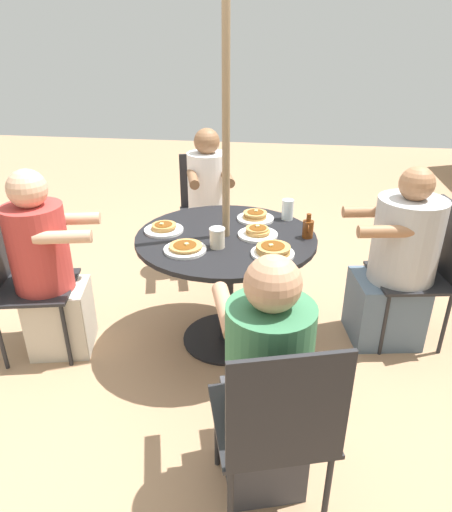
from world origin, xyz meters
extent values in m
plane|color=tan|center=(0.00, 0.00, 0.00)|extent=(12.00, 12.00, 0.00)
cylinder|color=black|center=(0.00, 0.00, 0.01)|extent=(0.55, 0.55, 0.01)
cylinder|color=black|center=(0.00, 0.00, 0.35)|extent=(0.09, 0.09, 0.70)
cylinder|color=black|center=(0.00, 0.00, 0.71)|extent=(1.04, 1.04, 0.03)
cylinder|color=#846B4C|center=(0.00, 0.00, 1.20)|extent=(0.04, 0.04, 2.41)
cylinder|color=#232326|center=(0.03, -0.95, 0.21)|extent=(0.02, 0.02, 0.42)
cylinder|color=#232326|center=(0.39, -0.87, 0.21)|extent=(0.02, 0.02, 0.42)
cylinder|color=#232326|center=(0.11, -1.31, 0.21)|extent=(0.02, 0.02, 0.42)
cylinder|color=#232326|center=(0.47, -1.23, 0.21)|extent=(0.02, 0.02, 0.42)
cube|color=#232326|center=(0.25, -1.09, 0.43)|extent=(0.52, 0.52, 0.02)
cube|color=beige|center=(0.22, -0.98, 0.21)|extent=(0.38, 0.41, 0.42)
cylinder|color=#B73833|center=(0.23, -1.03, 0.68)|extent=(0.33, 0.33, 0.51)
sphere|color=#DBA884|center=(0.23, -1.03, 1.03)|extent=(0.21, 0.21, 0.21)
cylinder|color=#DBA884|center=(0.06, -0.88, 0.80)|extent=(0.13, 0.31, 0.07)
cylinder|color=#DBA884|center=(0.32, -0.83, 0.80)|extent=(0.13, 0.31, 0.07)
cylinder|color=#232326|center=(0.95, 0.10, 0.21)|extent=(0.02, 0.02, 0.42)
cylinder|color=#232326|center=(0.84, 0.45, 0.21)|extent=(0.02, 0.02, 0.42)
cylinder|color=#232326|center=(1.30, 0.20, 0.21)|extent=(0.02, 0.02, 0.42)
cylinder|color=#232326|center=(1.19, 0.55, 0.21)|extent=(0.02, 0.02, 0.42)
cube|color=#232326|center=(1.07, 0.33, 0.43)|extent=(0.54, 0.54, 0.02)
cube|color=#232326|center=(1.27, 0.39, 0.67)|extent=(0.14, 0.40, 0.45)
cube|color=#3D3D42|center=(0.97, 0.29, 0.21)|extent=(0.42, 0.40, 0.42)
cylinder|color=#38754C|center=(1.01, 0.31, 0.66)|extent=(0.33, 0.33, 0.48)
sphere|color=tan|center=(1.01, 0.31, 0.99)|extent=(0.21, 0.21, 0.21)
cylinder|color=tan|center=(0.86, 0.12, 0.77)|extent=(0.34, 0.17, 0.07)
cylinder|color=tan|center=(0.78, 0.38, 0.77)|extent=(0.34, 0.17, 0.07)
cylinder|color=#232326|center=(0.02, 0.95, 0.21)|extent=(0.02, 0.02, 0.42)
cylinder|color=#232326|center=(-0.34, 0.89, 0.21)|extent=(0.02, 0.02, 0.42)
cylinder|color=#232326|center=(-0.05, 1.31, 0.21)|extent=(0.02, 0.02, 0.42)
cylinder|color=#232326|center=(-0.41, 1.25, 0.21)|extent=(0.02, 0.02, 0.42)
cube|color=#232326|center=(-0.19, 1.10, 0.43)|extent=(0.50, 0.50, 0.02)
cube|color=#232326|center=(-0.23, 1.31, 0.67)|extent=(0.41, 0.09, 0.45)
cube|color=slate|center=(-0.17, 0.99, 0.21)|extent=(0.44, 0.47, 0.42)
cylinder|color=#B2B2B2|center=(-0.18, 1.04, 0.68)|extent=(0.39, 0.39, 0.51)
sphere|color=#A3704C|center=(-0.18, 1.04, 1.02)|extent=(0.20, 0.20, 0.20)
cylinder|color=#A3704C|center=(0.00, 0.88, 0.80)|extent=(0.12, 0.32, 0.07)
cylinder|color=#A3704C|center=(-0.31, 0.83, 0.80)|extent=(0.12, 0.32, 0.07)
cylinder|color=#232326|center=(-0.95, -0.08, 0.21)|extent=(0.02, 0.02, 0.42)
cylinder|color=#232326|center=(-0.85, -0.44, 0.21)|extent=(0.02, 0.02, 0.42)
cylinder|color=#232326|center=(-1.30, -0.18, 0.21)|extent=(0.02, 0.02, 0.42)
cylinder|color=#232326|center=(-1.20, -0.54, 0.21)|extent=(0.02, 0.02, 0.42)
cube|color=#232326|center=(-1.08, -0.31, 0.43)|extent=(0.53, 0.53, 0.02)
cube|color=#232326|center=(-1.27, -0.37, 0.67)|extent=(0.13, 0.40, 0.45)
cube|color=gray|center=(-0.97, -0.28, 0.21)|extent=(0.40, 0.37, 0.42)
cylinder|color=white|center=(-1.02, -0.29, 0.69)|extent=(0.31, 0.31, 0.53)
sphere|color=brown|center=(-1.02, -0.29, 1.04)|extent=(0.20, 0.20, 0.20)
cylinder|color=brown|center=(-0.86, -0.12, 0.82)|extent=(0.34, 0.16, 0.07)
cylinder|color=brown|center=(-0.79, -0.36, 0.82)|extent=(0.34, 0.16, 0.07)
cylinder|color=white|center=(-0.27, 0.15, 0.73)|extent=(0.23, 0.23, 0.02)
cylinder|color=#BC8947|center=(-0.27, 0.14, 0.74)|extent=(0.15, 0.15, 0.01)
cylinder|color=#BC8947|center=(-0.27, 0.15, 0.76)|extent=(0.13, 0.13, 0.01)
cylinder|color=#BC8947|center=(-0.27, 0.14, 0.77)|extent=(0.15, 0.15, 0.01)
ellipsoid|color=brown|center=(-0.27, 0.15, 0.78)|extent=(0.11, 0.10, 0.00)
cube|color=#F4E084|center=(-0.28, 0.15, 0.78)|extent=(0.02, 0.02, 0.01)
cylinder|color=white|center=(0.22, 0.28, 0.73)|extent=(0.23, 0.23, 0.02)
cylinder|color=#BC8947|center=(0.22, 0.28, 0.74)|extent=(0.17, 0.17, 0.01)
cylinder|color=#BC8947|center=(0.22, 0.28, 0.76)|extent=(0.18, 0.18, 0.01)
cylinder|color=#BC8947|center=(0.22, 0.28, 0.77)|extent=(0.18, 0.18, 0.01)
ellipsoid|color=brown|center=(0.22, 0.28, 0.78)|extent=(0.14, 0.12, 0.00)
cube|color=#F4E084|center=(0.23, 0.27, 0.78)|extent=(0.03, 0.03, 0.01)
cylinder|color=white|center=(-0.02, 0.18, 0.73)|extent=(0.23, 0.23, 0.02)
cylinder|color=#BC8947|center=(-0.02, 0.18, 0.74)|extent=(0.13, 0.13, 0.01)
cylinder|color=#BC8947|center=(-0.01, 0.19, 0.76)|extent=(0.13, 0.13, 0.01)
cylinder|color=#BC8947|center=(-0.02, 0.18, 0.77)|extent=(0.13, 0.13, 0.01)
ellipsoid|color=brown|center=(-0.02, 0.18, 0.78)|extent=(0.11, 0.10, 0.00)
cube|color=#F4E084|center=(-0.03, 0.18, 0.78)|extent=(0.03, 0.03, 0.01)
cylinder|color=white|center=(-0.01, -0.37, 0.73)|extent=(0.23, 0.23, 0.02)
cylinder|color=#BC8947|center=(-0.01, -0.38, 0.75)|extent=(0.13, 0.13, 0.01)
cylinder|color=#BC8947|center=(-0.01, -0.37, 0.76)|extent=(0.14, 0.14, 0.01)
ellipsoid|color=brown|center=(-0.01, -0.37, 0.77)|extent=(0.11, 0.10, 0.00)
cube|color=#F4E084|center=(0.00, -0.38, 0.77)|extent=(0.02, 0.02, 0.01)
cylinder|color=white|center=(0.24, -0.19, 0.73)|extent=(0.23, 0.23, 0.02)
cylinder|color=#BC8947|center=(0.23, -0.19, 0.74)|extent=(0.16, 0.16, 0.01)
cylinder|color=#BC8947|center=(0.23, -0.18, 0.75)|extent=(0.18, 0.18, 0.01)
ellipsoid|color=brown|center=(0.24, -0.19, 0.76)|extent=(0.13, 0.12, 0.00)
cube|color=#F4E084|center=(0.24, -0.18, 0.77)|extent=(0.03, 0.03, 0.01)
cylinder|color=#602D0F|center=(-0.04, 0.46, 0.77)|extent=(0.06, 0.06, 0.10)
cylinder|color=#602D0F|center=(-0.04, 0.46, 0.84)|extent=(0.03, 0.03, 0.04)
torus|color=#602D0F|center=(-0.01, 0.46, 0.79)|extent=(0.05, 0.01, 0.05)
cylinder|color=beige|center=(0.17, -0.02, 0.77)|extent=(0.08, 0.08, 0.10)
cylinder|color=white|center=(0.17, -0.02, 0.83)|extent=(0.09, 0.09, 0.01)
cylinder|color=silver|center=(-0.31, 0.34, 0.79)|extent=(0.07, 0.07, 0.13)
camera|label=1|loc=(2.39, 0.34, 1.76)|focal=32.00mm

